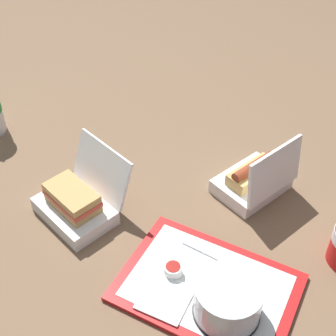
{
  "coord_description": "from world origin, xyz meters",
  "views": [
    {
      "loc": [
        0.64,
        -0.64,
        0.86
      ],
      "look_at": [
        0.04,
        0.05,
        0.05
      ],
      "focal_mm": 50.0,
      "sensor_mm": 36.0,
      "label": 1
    }
  ],
  "objects": [
    {
      "name": "ground_plane",
      "position": [
        0.0,
        0.0,
        0.0
      ],
      "size": [
        3.2,
        3.2,
        0.0
      ],
      "primitive_type": "plane",
      "color": "brown"
    },
    {
      "name": "food_tray",
      "position": [
        0.33,
        -0.15,
        0.01
      ],
      "size": [
        0.42,
        0.34,
        0.01
      ],
      "color": "red",
      "rests_on": "ground_plane"
    },
    {
      "name": "cake_container",
      "position": [
        0.39,
        -0.18,
        0.05
      ],
      "size": [
        0.14,
        0.14,
        0.08
      ],
      "color": "black",
      "rests_on": "food_tray"
    },
    {
      "name": "ketchup_cup",
      "position": [
        0.25,
        -0.18,
        0.03
      ],
      "size": [
        0.04,
        0.04,
        0.02
      ],
      "color": "white",
      "rests_on": "food_tray"
    },
    {
      "name": "napkin_stack",
      "position": [
        0.28,
        -0.24,
        0.02
      ],
      "size": [
        0.12,
        0.12,
        0.0
      ],
      "primitive_type": "cube",
      "rotation": [
        0.0,
        0.0,
        0.27
      ],
      "color": "white",
      "rests_on": "food_tray"
    },
    {
      "name": "plastic_fork",
      "position": [
        0.26,
        -0.09,
        0.02
      ],
      "size": [
        0.11,
        0.03,
        0.0
      ],
      "primitive_type": "cube",
      "rotation": [
        0.0,
        0.0,
        0.15
      ],
      "color": "white",
      "rests_on": "food_tray"
    },
    {
      "name": "clamshell_hotdog_back",
      "position": [
        0.23,
        0.17,
        0.04
      ],
      "size": [
        0.17,
        0.2,
        0.17
      ],
      "color": "white",
      "rests_on": "ground_plane"
    },
    {
      "name": "clamshell_sandwich_center",
      "position": [
        -0.05,
        -0.19,
        0.04
      ],
      "size": [
        0.21,
        0.2,
        0.16
      ],
      "color": "white",
      "rests_on": "ground_plane"
    }
  ]
}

